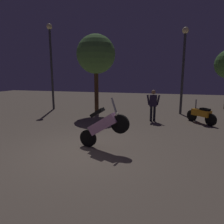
{
  "coord_description": "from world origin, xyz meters",
  "views": [
    {
      "loc": [
        2.41,
        -5.24,
        2.28
      ],
      "look_at": [
        0.59,
        1.37,
        1.0
      ],
      "focal_mm": 31.87,
      "sensor_mm": 36.0,
      "label": 1
    }
  ],
  "objects_px": {
    "motorcycle_pink_foreground": "(103,126)",
    "person_rider_beside": "(153,103)",
    "streetlamp_near": "(51,57)",
    "motorcycle_orange_parked_left": "(201,114)",
    "streetlamp_far": "(184,60)"
  },
  "relations": [
    {
      "from": "person_rider_beside",
      "to": "streetlamp_far",
      "type": "bearing_deg",
      "value": 145.29
    },
    {
      "from": "motorcycle_pink_foreground",
      "to": "streetlamp_near",
      "type": "relative_size",
      "value": 0.3
    },
    {
      "from": "streetlamp_far",
      "to": "motorcycle_orange_parked_left",
      "type": "bearing_deg",
      "value": -70.31
    },
    {
      "from": "streetlamp_near",
      "to": "motorcycle_pink_foreground",
      "type": "bearing_deg",
      "value": -48.22
    },
    {
      "from": "motorcycle_pink_foreground",
      "to": "person_rider_beside",
      "type": "xyz_separation_m",
      "value": [
        1.21,
        4.3,
        0.18
      ]
    },
    {
      "from": "streetlamp_near",
      "to": "streetlamp_far",
      "type": "distance_m",
      "value": 8.23
    },
    {
      "from": "motorcycle_pink_foreground",
      "to": "streetlamp_near",
      "type": "distance_m",
      "value": 8.75
    },
    {
      "from": "streetlamp_near",
      "to": "streetlamp_far",
      "type": "relative_size",
      "value": 1.12
    },
    {
      "from": "motorcycle_orange_parked_left",
      "to": "person_rider_beside",
      "type": "bearing_deg",
      "value": 53.14
    },
    {
      "from": "motorcycle_orange_parked_left",
      "to": "streetlamp_far",
      "type": "relative_size",
      "value": 0.27
    },
    {
      "from": "motorcycle_orange_parked_left",
      "to": "streetlamp_near",
      "type": "height_order",
      "value": "streetlamp_near"
    },
    {
      "from": "streetlamp_near",
      "to": "person_rider_beside",
      "type": "bearing_deg",
      "value": -15.78
    },
    {
      "from": "motorcycle_pink_foreground",
      "to": "person_rider_beside",
      "type": "height_order",
      "value": "motorcycle_pink_foreground"
    },
    {
      "from": "person_rider_beside",
      "to": "motorcycle_orange_parked_left",
      "type": "bearing_deg",
      "value": 90.63
    },
    {
      "from": "motorcycle_orange_parked_left",
      "to": "person_rider_beside",
      "type": "relative_size",
      "value": 0.85
    }
  ]
}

